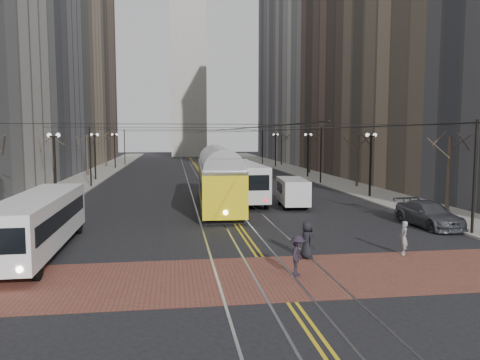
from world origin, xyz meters
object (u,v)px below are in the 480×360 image
object	(u,v)px
streetcar	(218,184)
sedan_grey	(297,183)
clock_tower	(187,16)
pedestrian_d	(298,256)
cargo_van	(293,193)
pedestrian_b	(404,238)
rear_bus	(241,182)
transit_bus	(39,225)
pedestrian_a	(307,240)
sedan_silver	(231,170)
sedan_parked	(429,214)

from	to	relation	value
streetcar	sedan_grey	world-z (taller)	streetcar
clock_tower	pedestrian_d	xyz separation A→B (m)	(0.99, -106.06, -35.11)
cargo_van	pedestrian_b	world-z (taller)	cargo_van
streetcar	sedan_grey	xyz separation A→B (m)	(9.16, 10.41, -1.14)
pedestrian_d	clock_tower	bearing A→B (deg)	26.04
rear_bus	cargo_van	world-z (taller)	rear_bus
transit_bus	sedan_grey	world-z (taller)	transit_bus
clock_tower	cargo_van	distance (m)	95.18
sedan_grey	pedestrian_a	distance (m)	27.02
clock_tower	pedestrian_d	distance (m)	111.72
sedan_grey	pedestrian_d	size ratio (longest dim) A/B	2.43
pedestrian_b	streetcar	bearing A→B (deg)	-142.97
sedan_silver	pedestrian_d	world-z (taller)	pedestrian_d
transit_bus	pedestrian_b	bearing A→B (deg)	-9.62
sedan_parked	clock_tower	bearing A→B (deg)	92.38
pedestrian_b	cargo_van	bearing A→B (deg)	-162.13
clock_tower	transit_bus	bearing A→B (deg)	-95.94
transit_bus	sedan_parked	world-z (taller)	transit_bus
sedan_grey	sedan_silver	xyz separation A→B (m)	(-4.66, 18.62, 0.08)
sedan_parked	pedestrian_d	bearing A→B (deg)	-145.47
transit_bus	cargo_van	xyz separation A→B (m)	(15.82, 12.36, -0.29)
pedestrian_d	transit_bus	bearing A→B (deg)	90.78
rear_bus	sedan_grey	world-z (taller)	rear_bus
cargo_van	sedan_grey	bearing A→B (deg)	78.38
transit_bus	pedestrian_d	world-z (taller)	transit_bus
cargo_van	sedan_parked	distance (m)	10.98
sedan_silver	sedan_parked	bearing A→B (deg)	-87.78
cargo_van	sedan_silver	size ratio (longest dim) A/B	1.09
clock_tower	cargo_van	size ratio (longest dim) A/B	12.93
pedestrian_b	clock_tower	bearing A→B (deg)	-164.28
cargo_van	streetcar	bearing A→B (deg)	177.86
transit_bus	rear_bus	xyz separation A→B (m)	(12.28, 16.62, 0.24)
rear_bus	pedestrian_b	bearing A→B (deg)	-75.49
transit_bus	rear_bus	distance (m)	20.67
streetcar	sedan_parked	xyz separation A→B (m)	(12.30, -9.60, -1.05)
rear_bus	pedestrian_a	size ratio (longest dim) A/B	7.30
transit_bus	pedestrian_a	world-z (taller)	transit_bus
cargo_van	sedan_parked	world-z (taller)	cargo_van
rear_bus	sedan_grey	size ratio (longest dim) A/B	3.11
streetcar	cargo_van	xyz separation A→B (m)	(5.84, -0.73, -0.71)
rear_bus	cargo_van	size ratio (longest dim) A/B	2.49
clock_tower	rear_bus	size ratio (longest dim) A/B	5.20
cargo_van	sedan_grey	distance (m)	11.63
pedestrian_a	pedestrian_d	xyz separation A→B (m)	(-1.13, -2.56, -0.03)
streetcar	pedestrian_b	bearing A→B (deg)	-62.63
sedan_grey	cargo_van	bearing A→B (deg)	-105.33
transit_bus	cargo_van	world-z (taller)	transit_bus
clock_tower	sedan_grey	distance (m)	85.39
rear_bus	clock_tower	bearing A→B (deg)	90.92
transit_bus	streetcar	bearing A→B (deg)	51.93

